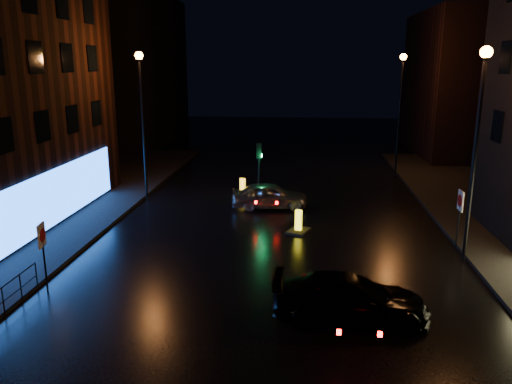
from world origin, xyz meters
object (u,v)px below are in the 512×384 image
dark_sedan (350,298)px  bollard_near (298,227)px  silver_hatchback (270,196)px  road_sign_left (42,241)px  road_sign_right (460,206)px  bollard_far (243,192)px  traffic_signal (259,194)px

dark_sedan → bollard_near: (-1.73, 8.15, -0.47)m
silver_hatchback → road_sign_left: (-7.01, -11.13, 1.16)m
dark_sedan → road_sign_right: road_sign_right is taller
bollard_near → bollard_far: bearing=141.1°
silver_hatchback → bollard_near: bearing=-163.6°
bollard_near → road_sign_left: 11.39m
silver_hatchback → bollard_near: silver_hatchback is taller
silver_hatchback → bollard_near: size_ratio=2.86×
silver_hatchback → bollard_far: (-1.79, 2.31, -0.47)m
dark_sedan → road_sign_left: (-10.37, 0.92, 1.17)m
road_sign_left → road_sign_right: (15.41, 5.60, 0.08)m
dark_sedan → road_sign_left: 10.48m
dark_sedan → road_sign_left: size_ratio=1.94×
bollard_near → road_sign_right: (6.77, -1.63, 1.72)m
road_sign_right → bollard_near: bearing=-15.0°
dark_sedan → silver_hatchback: bearing=15.0°
road_sign_left → road_sign_right: road_sign_right is taller
bollard_far → dark_sedan: bearing=-52.0°
bollard_near → road_sign_right: size_ratio=0.56×
traffic_signal → road_sign_right: size_ratio=1.32×
silver_hatchback → road_sign_right: bearing=-129.7°
dark_sedan → bollard_near: dark_sedan is taller
silver_hatchback → dark_sedan: (3.36, -12.05, -0.01)m
road_sign_left → bollard_near: bearing=31.1°
traffic_signal → road_sign_left: bearing=-117.4°
silver_hatchback → bollard_far: bearing=31.4°
bollard_near → road_sign_left: bearing=-117.9°
dark_sedan → bollard_far: 15.26m
dark_sedan → bollard_far: dark_sedan is taller
silver_hatchback → dark_sedan: 12.51m
road_sign_left → dark_sedan: bearing=-13.9°
traffic_signal → bollard_far: (-1.10, 1.24, -0.26)m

